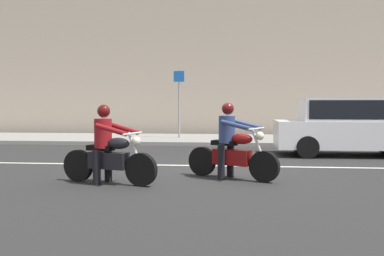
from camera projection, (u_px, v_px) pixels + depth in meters
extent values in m
plane|color=#272727|center=(220.00, 172.00, 9.86)|extent=(80.00, 80.00, 0.00)
cube|color=gray|center=(226.00, 140.00, 17.81)|extent=(40.00, 4.40, 0.14)
cube|color=#B7A893|center=(228.00, 30.00, 20.90)|extent=(40.00, 1.40, 10.21)
cube|color=silver|center=(208.00, 166.00, 10.79)|extent=(18.00, 0.14, 0.01)
cylinder|color=black|center=(141.00, 170.00, 8.10)|extent=(0.64, 0.29, 0.63)
cylinder|color=black|center=(78.00, 166.00, 8.63)|extent=(0.64, 0.29, 0.63)
cylinder|color=silver|center=(135.00, 151.00, 8.13)|extent=(0.34, 0.15, 0.74)
cube|color=black|center=(109.00, 160.00, 8.36)|extent=(0.83, 0.49, 0.32)
ellipsoid|color=black|center=(118.00, 143.00, 8.26)|extent=(0.53, 0.36, 0.22)
cube|color=black|center=(101.00, 148.00, 8.41)|extent=(0.57, 0.38, 0.10)
cylinder|color=silver|center=(132.00, 134.00, 8.13)|extent=(0.23, 0.68, 0.04)
sphere|color=silver|center=(136.00, 141.00, 8.11)|extent=(0.17, 0.17, 0.17)
cylinder|color=silver|center=(100.00, 165.00, 8.62)|extent=(0.69, 0.26, 0.07)
cylinder|color=black|center=(97.00, 167.00, 8.23)|extent=(0.19, 0.19, 0.67)
cylinder|color=black|center=(108.00, 165.00, 8.60)|extent=(0.19, 0.19, 0.67)
cylinder|color=maroon|center=(103.00, 133.00, 8.37)|extent=(0.42, 0.42, 0.57)
cylinder|color=maroon|center=(111.00, 130.00, 8.04)|extent=(0.67, 0.27, 0.24)
cylinder|color=maroon|center=(123.00, 128.00, 8.45)|extent=(0.67, 0.27, 0.24)
sphere|color=tan|center=(104.00, 113.00, 8.34)|extent=(0.20, 0.20, 0.20)
sphere|color=#510F0F|center=(104.00, 111.00, 8.34)|extent=(0.25, 0.25, 0.25)
cylinder|color=black|center=(264.00, 167.00, 8.52)|extent=(0.61, 0.39, 0.62)
cylinder|color=black|center=(202.00, 161.00, 9.31)|extent=(0.61, 0.39, 0.62)
cylinder|color=silver|center=(259.00, 147.00, 8.56)|extent=(0.35, 0.22, 0.80)
cube|color=maroon|center=(232.00, 157.00, 8.90)|extent=(0.83, 0.61, 0.32)
ellipsoid|color=maroon|center=(242.00, 139.00, 8.76)|extent=(0.54, 0.43, 0.22)
cube|color=black|center=(224.00, 143.00, 8.99)|extent=(0.57, 0.45, 0.10)
cylinder|color=silver|center=(256.00, 129.00, 8.57)|extent=(0.36, 0.64, 0.04)
sphere|color=silver|center=(260.00, 136.00, 8.54)|extent=(0.17, 0.17, 0.17)
cylinder|color=silver|center=(223.00, 161.00, 9.21)|extent=(0.65, 0.38, 0.07)
cylinder|color=black|center=(221.00, 162.00, 8.82)|extent=(0.20, 0.20, 0.72)
cylinder|color=black|center=(230.00, 160.00, 9.15)|extent=(0.20, 0.20, 0.72)
cylinder|color=navy|center=(227.00, 129.00, 8.94)|extent=(0.46, 0.46, 0.56)
cylinder|color=navy|center=(236.00, 125.00, 8.57)|extent=(0.64, 0.39, 0.22)
cylinder|color=navy|center=(246.00, 124.00, 8.94)|extent=(0.64, 0.39, 0.22)
sphere|color=tan|center=(228.00, 110.00, 8.90)|extent=(0.20, 0.20, 0.20)
sphere|color=#510F0F|center=(228.00, 109.00, 8.90)|extent=(0.25, 0.25, 0.25)
cube|color=silver|center=(348.00, 134.00, 12.87)|extent=(4.28, 1.76, 0.80)
cube|color=silver|center=(342.00, 109.00, 12.85)|extent=(2.35, 1.62, 0.68)
cube|color=black|center=(342.00, 109.00, 12.85)|extent=(2.16, 1.65, 0.54)
cylinder|color=black|center=(303.00, 144.00, 13.02)|extent=(0.64, 1.82, 0.64)
cylinder|color=gray|center=(179.00, 104.00, 17.84)|extent=(0.08, 0.08, 2.78)
cube|color=#1959B2|center=(179.00, 76.00, 17.74)|extent=(0.44, 0.03, 0.44)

